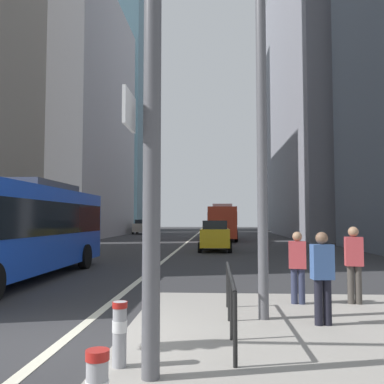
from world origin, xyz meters
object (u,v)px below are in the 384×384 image
(car_receding_near, at_px, (215,235))
(car_oncoming_mid, at_px, (142,227))
(pedestrian_walking, at_px, (298,264))
(pedestrian_waiting, at_px, (322,273))
(bollard_right, at_px, (120,330))
(city_bus_red_receding, at_px, (223,221))
(pedestrian_far, at_px, (354,261))
(traffic_signal_gantry, at_px, (13,59))
(street_lamp_post, at_px, (261,55))
(city_bus_blue_oncoming, at_px, (16,225))

(car_receding_near, bearing_deg, car_oncoming_mid, 108.54)
(pedestrian_walking, bearing_deg, pedestrian_waiting, -87.51)
(bollard_right, bearing_deg, city_bus_red_receding, 87.01)
(city_bus_red_receding, bearing_deg, pedestrian_far, -85.58)
(pedestrian_walking, bearing_deg, city_bus_red_receding, 92.14)
(city_bus_red_receding, xyz_separation_m, pedestrian_waiting, (1.27, -33.77, -0.77))
(city_bus_red_receding, distance_m, traffic_signal_gantry, 36.69)
(bollard_right, bearing_deg, traffic_signal_gantry, -163.53)
(bollard_right, bearing_deg, street_lamp_post, 51.86)
(street_lamp_post, bearing_deg, car_receding_near, 92.97)
(bollard_right, distance_m, pedestrian_waiting, 3.95)
(traffic_signal_gantry, distance_m, pedestrian_far, 7.92)
(car_oncoming_mid, height_order, bollard_right, car_oncoming_mid)
(city_bus_red_receding, bearing_deg, traffic_signal_gantry, -95.01)
(street_lamp_post, relative_size, pedestrian_walking, 4.97)
(traffic_signal_gantry, distance_m, street_lamp_post, 4.81)
(city_bus_blue_oncoming, height_order, pedestrian_far, city_bus_blue_oncoming)
(car_receding_near, bearing_deg, pedestrian_far, -79.65)
(street_lamp_post, relative_size, pedestrian_far, 4.64)
(city_bus_blue_oncoming, bearing_deg, car_oncoming_mid, 94.53)
(car_oncoming_mid, bearing_deg, pedestrian_walking, -75.88)
(pedestrian_waiting, bearing_deg, pedestrian_walking, 92.49)
(traffic_signal_gantry, bearing_deg, bollard_right, 16.47)
(car_oncoming_mid, distance_m, street_lamp_post, 50.01)
(pedestrian_walking, bearing_deg, city_bus_blue_oncoming, 154.99)
(car_receding_near, height_order, bollard_right, car_receding_near)
(car_receding_near, relative_size, pedestrian_walking, 2.72)
(pedestrian_far, bearing_deg, pedestrian_walking, -176.72)
(traffic_signal_gantry, xyz_separation_m, pedestrian_waiting, (4.47, 2.71, -3.00))
(street_lamp_post, distance_m, bollard_right, 5.82)
(car_oncoming_mid, xyz_separation_m, bollard_right, (8.78, -51.35, -0.38))
(pedestrian_walking, distance_m, pedestrian_far, 1.27)
(car_receding_near, bearing_deg, street_lamp_post, -87.03)
(car_oncoming_mid, bearing_deg, traffic_signal_gantry, -81.79)
(car_receding_near, bearing_deg, pedestrian_walking, -83.75)
(city_bus_blue_oncoming, bearing_deg, car_receding_near, 64.33)
(city_bus_blue_oncoming, relative_size, car_receding_near, 2.60)
(city_bus_blue_oncoming, bearing_deg, pedestrian_far, -21.70)
(car_oncoming_mid, height_order, pedestrian_walking, car_oncoming_mid)
(car_oncoming_mid, relative_size, bollard_right, 5.48)
(city_bus_red_receding, height_order, pedestrian_waiting, city_bus_red_receding)
(car_oncoming_mid, relative_size, street_lamp_post, 0.57)
(bollard_right, xyz_separation_m, pedestrian_walking, (3.08, 4.22, 0.43))
(street_lamp_post, bearing_deg, car_oncoming_mid, 102.67)
(street_lamp_post, relative_size, pedestrian_waiting, 4.82)
(street_lamp_post, height_order, bollard_right, street_lamp_post)
(city_bus_blue_oncoming, relative_size, pedestrian_waiting, 6.84)
(car_oncoming_mid, bearing_deg, pedestrian_far, -74.42)
(bollard_right, bearing_deg, car_receding_near, 86.94)
(city_bus_blue_oncoming, xyz_separation_m, car_receding_near, (6.52, 13.56, -0.85))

